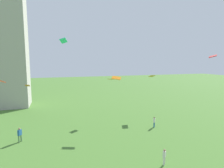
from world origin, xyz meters
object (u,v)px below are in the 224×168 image
(person_1, at_px, (20,134))
(kite_flying_1, at_px, (111,79))
(kite_flying_6, at_px, (213,56))
(person_2, at_px, (154,121))
(kite_flying_2, at_px, (27,86))
(kite_flying_5, at_px, (152,76))
(person_0, at_px, (164,156))
(kite_flying_0, at_px, (116,78))
(monument_obelisk, at_px, (7,0))
(kite_flying_3, at_px, (63,41))

(person_1, height_order, kite_flying_1, kite_flying_1)
(kite_flying_6, bearing_deg, person_2, 79.73)
(person_2, bearing_deg, kite_flying_2, -79.36)
(person_1, distance_m, kite_flying_5, 23.91)
(person_0, bearing_deg, kite_flying_5, -157.66)
(kite_flying_1, height_order, kite_flying_6, kite_flying_6)
(person_2, relative_size, kite_flying_0, 0.97)
(kite_flying_2, bearing_deg, kite_flying_5, 82.34)
(person_2, height_order, kite_flying_6, kite_flying_6)
(monument_obelisk, distance_m, kite_flying_1, 28.64)
(person_0, distance_m, kite_flying_5, 19.04)
(person_1, height_order, kite_flying_0, kite_flying_0)
(person_2, relative_size, kite_flying_1, 1.24)
(person_0, height_order, kite_flying_3, kite_flying_3)
(person_0, distance_m, kite_flying_0, 13.64)
(person_2, bearing_deg, kite_flying_1, -107.21)
(kite_flying_3, xyz_separation_m, kite_flying_6, (16.38, -16.22, -3.02))
(person_1, relative_size, kite_flying_6, 1.27)
(monument_obelisk, bearing_deg, kite_flying_3, -48.76)
(monument_obelisk, height_order, person_1, monument_obelisk)
(person_2, height_order, kite_flying_2, kite_flying_2)
(monument_obelisk, bearing_deg, person_1, -78.39)
(person_0, height_order, person_2, person_2)
(kite_flying_6, bearing_deg, kite_flying_3, 94.18)
(person_0, relative_size, kite_flying_6, 1.09)
(person_1, bearing_deg, person_0, -94.94)
(kite_flying_0, distance_m, kite_flying_1, 4.56)
(person_0, bearing_deg, monument_obelisk, -100.23)
(person_0, distance_m, person_1, 17.45)
(monument_obelisk, xyz_separation_m, kite_flying_2, (4.40, -11.73, -17.14))
(person_0, distance_m, kite_flying_1, 17.43)
(kite_flying_0, relative_size, kite_flying_3, 1.03)
(person_0, bearing_deg, kite_flying_1, -130.47)
(kite_flying_3, bearing_deg, kite_flying_2, 107.89)
(kite_flying_3, relative_size, kite_flying_6, 1.12)
(kite_flying_1, relative_size, kite_flying_3, 0.81)
(kite_flying_3, height_order, kite_flying_5, kite_flying_3)
(kite_flying_3, bearing_deg, kite_flying_5, -79.38)
(kite_flying_0, distance_m, kite_flying_5, 9.68)
(kite_flying_0, relative_size, kite_flying_1, 1.28)
(person_0, bearing_deg, kite_flying_3, -108.31)
(person_1, distance_m, kite_flying_1, 16.52)
(person_2, distance_m, kite_flying_3, 20.45)
(person_2, distance_m, kite_flying_6, 12.32)
(person_2, bearing_deg, kite_flying_3, -88.89)
(person_0, xyz_separation_m, person_1, (-14.26, 10.06, 0.15))
(person_1, xyz_separation_m, kite_flying_5, (22.28, 5.97, 6.29))
(kite_flying_2, relative_size, kite_flying_3, 0.64)
(person_1, xyz_separation_m, kite_flying_3, (6.27, 8.99, 12.69))
(person_1, relative_size, kite_flying_5, 1.37)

